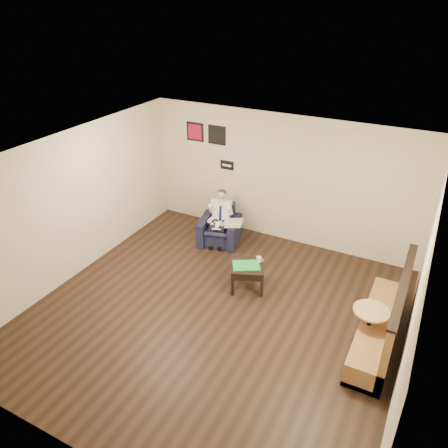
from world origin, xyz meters
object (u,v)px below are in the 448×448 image
at_px(armchair, 220,225).
at_px(cafe_table, 368,328).
at_px(side_table, 248,276).
at_px(smartphone, 251,260).
at_px(seated_man, 218,221).
at_px(coffee_mug, 259,259).
at_px(green_folder, 246,265).
at_px(banquette, 382,310).

relative_size(armchair, cafe_table, 1.23).
distance_m(side_table, smartphone, 0.31).
height_order(seated_man, smartphone, seated_man).
height_order(coffee_mug, cafe_table, cafe_table).
distance_m(armchair, coffee_mug, 1.74).
bearing_deg(seated_man, smartphone, -52.02).
height_order(armchair, side_table, armchair).
bearing_deg(green_folder, coffee_mug, 56.09).
height_order(armchair, banquette, banquette).
bearing_deg(side_table, seated_man, 137.18).
distance_m(armchair, seated_man, 0.18).
xyz_separation_m(seated_man, green_folder, (1.20, -1.17, -0.06)).
relative_size(armchair, side_table, 1.40).
distance_m(armchair, side_table, 1.77).
bearing_deg(seated_man, coffee_mug, -48.48).
height_order(seated_man, coffee_mug, seated_man).
distance_m(seated_man, smartphone, 1.54).
bearing_deg(smartphone, armchair, 127.03).
bearing_deg(side_table, green_folder, -123.91).
bearing_deg(seated_man, side_table, -56.57).
relative_size(coffee_mug, banquette, 0.04).
height_order(coffee_mug, banquette, banquette).
xyz_separation_m(armchair, cafe_table, (3.54, -1.75, -0.07)).
bearing_deg(banquette, seated_man, 158.05).
relative_size(side_table, coffee_mug, 5.79).
xyz_separation_m(side_table, coffee_mug, (0.13, 0.20, 0.30)).
distance_m(side_table, green_folder, 0.25).
xyz_separation_m(coffee_mug, smartphone, (-0.15, -0.01, -0.05)).
relative_size(side_table, smartphone, 3.93).
bearing_deg(cafe_table, seated_man, 154.83).
height_order(coffee_mug, smartphone, coffee_mug).
xyz_separation_m(green_folder, smartphone, (0.01, 0.21, -0.00)).
distance_m(smartphone, cafe_table, 2.41).
height_order(side_table, smartphone, smartphone).
bearing_deg(armchair, green_folder, -59.72).
height_order(armchair, coffee_mug, armchair).
bearing_deg(coffee_mug, banquette, -13.01).
distance_m(armchair, banquette, 4.00).
height_order(side_table, green_folder, green_folder).
bearing_deg(smartphone, cafe_table, -29.22).
bearing_deg(green_folder, smartphone, 88.44).
xyz_separation_m(banquette, cafe_table, (-0.13, -0.18, -0.26)).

